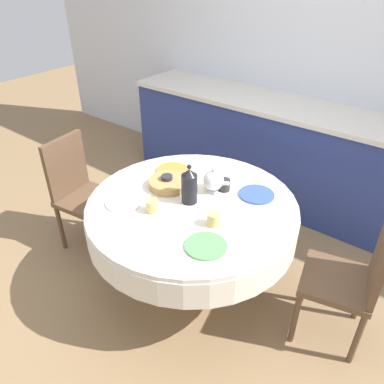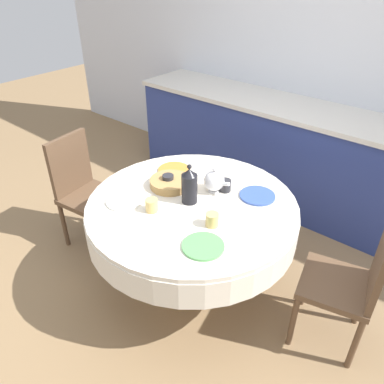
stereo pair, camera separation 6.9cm
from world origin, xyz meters
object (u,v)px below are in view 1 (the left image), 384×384
object	(u,v)px
teapot	(214,181)
chair_left	(354,276)
coffee_carafe	(189,186)
chair_right	(79,189)

from	to	relation	value
teapot	chair_left	bearing A→B (deg)	1.95
chair_left	teapot	xyz separation A→B (m)	(-0.97, -0.03, 0.30)
coffee_carafe	teapot	distance (m)	0.21
chair_right	teapot	xyz separation A→B (m)	(1.04, 0.33, 0.30)
chair_left	chair_right	bearing A→B (deg)	87.25
chair_right	teapot	world-z (taller)	chair_right
chair_left	teapot	bearing A→B (deg)	78.93
chair_left	teapot	size ratio (longest dim) A/B	4.87
chair_right	teapot	distance (m)	1.14
coffee_carafe	teapot	size ratio (longest dim) A/B	1.42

